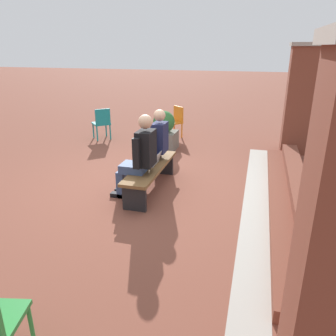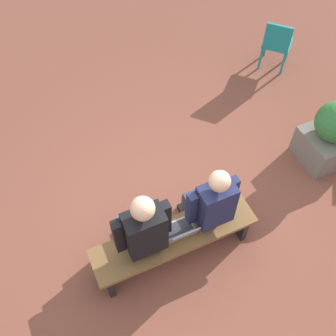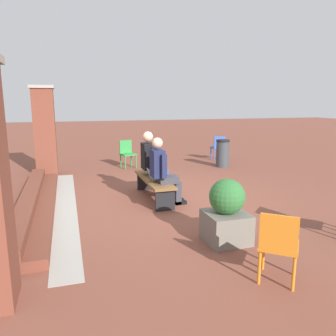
{
  "view_description": "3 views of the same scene",
  "coord_description": "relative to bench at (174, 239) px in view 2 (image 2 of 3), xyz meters",
  "views": [
    {
      "loc": [
        5.19,
        1.94,
        2.37
      ],
      "look_at": [
        0.54,
        0.65,
        0.57
      ],
      "focal_mm": 35.0,
      "sensor_mm": 36.0,
      "label": 1
    },
    {
      "loc": [
        1.04,
        1.94,
        4.18
      ],
      "look_at": [
        0.05,
        -0.23,
        0.97
      ],
      "focal_mm": 42.0,
      "sensor_mm": 36.0,
      "label": 2
    },
    {
      "loc": [
        -6.25,
        1.94,
        2.01
      ],
      "look_at": [
        -0.05,
        0.01,
        0.7
      ],
      "focal_mm": 35.0,
      "sensor_mm": 36.0,
      "label": 3
    }
  ],
  "objects": [
    {
      "name": "ground_plane",
      "position": [
        -0.19,
        -0.25,
        -0.35
      ],
      "size": [
        60.0,
        60.0,
        0.0
      ],
      "primitive_type": "plane",
      "color": "brown"
    },
    {
      "name": "plastic_chair_near_bench_left",
      "position": [
        -2.83,
        -2.3,
        0.13
      ],
      "size": [
        0.59,
        0.59,
        0.84
      ],
      "color": "teal",
      "rests_on": "ground"
    },
    {
      "name": "planter",
      "position": [
        -2.39,
        -0.45,
        0.08
      ],
      "size": [
        0.6,
        0.6,
        0.94
      ],
      "color": "#6B665B",
      "rests_on": "ground"
    },
    {
      "name": "bench",
      "position": [
        0.0,
        0.0,
        0.0
      ],
      "size": [
        1.8,
        0.44,
        0.45
      ],
      "color": "brown",
      "rests_on": "ground"
    },
    {
      "name": "person_student",
      "position": [
        -0.42,
        -0.07,
        0.36
      ],
      "size": [
        0.54,
        0.68,
        1.34
      ],
      "color": "#383842",
      "rests_on": "ground"
    },
    {
      "name": "person_adult",
      "position": [
        0.33,
        -0.07,
        0.38
      ],
      "size": [
        0.57,
        0.73,
        1.4
      ],
      "color": "#384C75",
      "rests_on": "ground"
    },
    {
      "name": "laptop",
      "position": [
        -0.07,
        0.01,
        0.15
      ],
      "size": [
        0.32,
        0.29,
        0.21
      ],
      "color": "#9EA0A5",
      "rests_on": "bench"
    }
  ]
}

